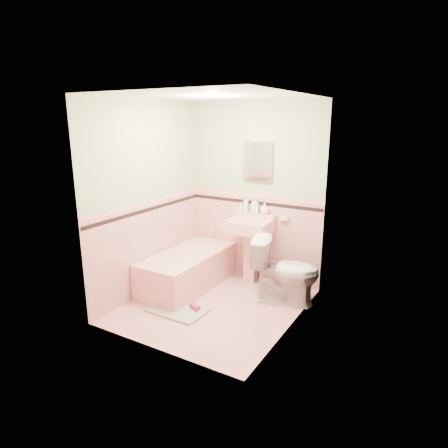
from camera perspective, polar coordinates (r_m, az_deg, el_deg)
The scene contains 32 objects.
floor at distance 4.98m, azimuth -1.49°, elevation -11.85°, with size 2.20×2.20×0.00m, color pink.
ceiling at distance 4.44m, azimuth -1.72°, elevation 18.26°, with size 2.20×2.20×0.00m, color white.
wall_back at distance 5.49m, azimuth 4.50°, elevation 4.52°, with size 2.50×2.50×0.00m, color beige.
wall_front at distance 3.69m, azimuth -10.66°, elevation -0.97°, with size 2.50×2.50×0.00m, color beige.
wall_left at distance 5.14m, azimuth -11.13°, elevation 3.54°, with size 2.50×2.50×0.00m, color beige.
wall_right at distance 4.12m, azimuth 10.30°, elevation 0.74°, with size 2.50×2.50×0.00m, color beige.
wainscot_back at distance 5.64m, azimuth 4.31°, elevation -2.01°, with size 2.00×2.00×0.00m, color pink.
wainscot_front at distance 3.93m, azimuth -10.08°, elevation -10.08°, with size 2.00×2.00×0.00m, color pink.
wainscot_left at distance 5.29m, azimuth -10.67°, elevation -3.38°, with size 2.20×2.20×0.00m, color pink.
wainscot_right at distance 4.33m, azimuth 9.74°, elevation -7.60°, with size 2.20×2.20×0.00m, color pink.
accent_back at distance 5.50m, azimuth 4.39°, elevation 3.16°, with size 2.00×2.00×0.00m, color black.
accent_front at distance 3.74m, azimuth -10.38°, elevation -2.82°, with size 2.00×2.00×0.00m, color black.
accent_left at distance 5.15m, azimuth -10.90°, elevation 2.10°, with size 2.20×2.20×0.00m, color black.
accent_right at distance 4.16m, azimuth 9.98°, elevation -0.96°, with size 2.20×2.20×0.00m, color black.
cap_back at distance 5.48m, azimuth 4.41°, elevation 4.18°, with size 2.00×2.00×0.00m, color pink.
cap_front at distance 3.71m, azimuth -10.45°, elevation -1.35°, with size 2.00×2.00×0.00m, color pink.
cap_left at distance 5.13m, azimuth -10.96°, elevation 3.19°, with size 2.20×2.20×0.00m, color pink.
cap_right at distance 4.13m, azimuth 10.04°, elevation 0.37°, with size 2.20×2.20×0.00m, color pink.
bathtub at distance 5.45m, azimuth -5.33°, elevation -6.82°, with size 0.70×1.50×0.45m, color pink.
tub_faucet at distance 5.89m, azimuth -1.36°, elevation -0.92°, with size 0.04×0.04×0.12m, color silver.
sink at distance 5.47m, azimuth 3.70°, elevation -4.09°, with size 0.59×0.48×0.92m, color pink, non-canonical shape.
sink_faucet at distance 5.45m, azimuth 4.45°, elevation 1.20°, with size 0.02×0.02×0.10m, color silver.
medicine_cabinet at distance 5.38m, azimuth 4.94°, elevation 9.13°, with size 0.43×0.04×0.53m, color white.
soap_dish at distance 5.34m, azimuth 8.78°, elevation 0.77°, with size 0.11×0.07×0.04m, color pink.
soap_bottle_left at distance 5.52m, azimuth 3.22°, elevation 2.95°, with size 0.08×0.09×0.22m, color #B2B2B2.
soap_bottle_mid at distance 5.45m, azimuth 4.55°, elevation 2.77°, with size 0.10×0.10×0.22m, color #B2B2B2.
soap_bottle_right at distance 5.40m, azimuth 5.99°, elevation 2.27°, with size 0.12×0.12×0.16m, color #B2B2B2.
tube at distance 5.56m, azimuth 2.50°, elevation 2.53°, with size 0.04×0.04×0.12m, color white.
toilet at distance 4.97m, azimuth 9.01°, elevation -6.76°, with size 0.47×0.82×0.84m, color white.
bucket at distance 5.49m, azimuth 6.93°, elevation -7.79°, with size 0.26×0.26×0.26m, color #03058F, non-canonical shape.
bath_mat at distance 4.87m, azimuth -6.74°, elevation -12.38°, with size 0.68×0.45×0.03m, color gray.
shoe at distance 4.84m, azimuth -4.31°, elevation -11.98°, with size 0.14×0.07×0.06m, color #BF1E59.
Camera 1 is at (2.35, -3.76, 2.26)m, focal length 31.23 mm.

